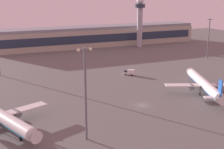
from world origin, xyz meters
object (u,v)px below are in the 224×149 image
at_px(airplane_far_stand, 0,116).
at_px(apron_light_central, 209,36).
at_px(control_tower, 140,19).
at_px(catering_truck, 129,72).
at_px(airplane_terminal_side, 204,84).
at_px(apron_light_west, 85,89).

height_order(airplane_far_stand, apron_light_central, apron_light_central).
distance_m(control_tower, catering_truck, 92.90).
xyz_separation_m(airplane_terminal_side, apron_light_central, (51.75, 59.68, 10.95)).
height_order(control_tower, airplane_far_stand, control_tower).
bearing_deg(apron_light_central, airplane_far_stand, -155.83).
relative_size(airplane_terminal_side, apron_light_west, 1.50).
bearing_deg(control_tower, airplane_far_stand, -134.14).
xyz_separation_m(airplane_terminal_side, airplane_far_stand, (-85.69, -2.00, -0.03)).
xyz_separation_m(catering_truck, apron_light_west, (-46.24, -62.95, 14.58)).
xyz_separation_m(apron_light_central, apron_light_west, (-114.00, -80.82, 0.86)).
distance_m(airplane_terminal_side, catering_truck, 44.85).
bearing_deg(apron_light_central, apron_light_west, -144.66).
bearing_deg(catering_truck, airplane_far_stand, 165.47).
xyz_separation_m(control_tower, airplane_terminal_side, (-31.45, -118.73, -18.69)).
bearing_deg(apron_light_west, airplane_terminal_side, 18.76).
height_order(control_tower, catering_truck, control_tower).
relative_size(airplane_far_stand, catering_truck, 7.48).
xyz_separation_m(airplane_terminal_side, catering_truck, (-16.00, 41.81, -2.77)).
height_order(airplane_terminal_side, airplane_far_stand, airplane_terminal_side).
relative_size(catering_truck, apron_light_west, 0.20).
relative_size(airplane_terminal_side, airplane_far_stand, 1.00).
relative_size(catering_truck, apron_light_central, 0.21).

